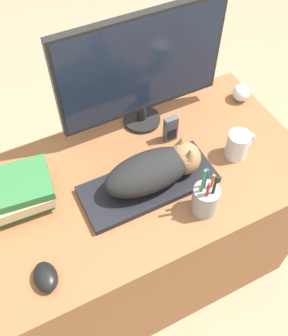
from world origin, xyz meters
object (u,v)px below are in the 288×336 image
phone (171,129)px  keyboard (149,184)px  computer_mouse (46,277)px  baseball (241,93)px  cat (157,168)px  monitor (142,68)px  coffee_mug (238,145)px  pen_cup (205,199)px  book_stack (20,192)px

phone → keyboard: bearing=-136.8°
keyboard → computer_mouse: size_ratio=4.75×
computer_mouse → baseball: bearing=21.9°
baseball → computer_mouse: bearing=-158.1°
cat → baseball: cat is taller
keyboard → monitor: monitor is taller
keyboard → coffee_mug: 0.35m
pen_cup → coffee_mug: bearing=32.3°
computer_mouse → coffee_mug: coffee_mug is taller
computer_mouse → baseball: 1.02m
baseball → book_stack: book_stack is taller
coffee_mug → baseball: 0.30m
keyboard → monitor: (0.11, 0.29, 0.24)m
cat → baseball: (0.50, 0.22, -0.05)m
pen_cup → baseball: (0.41, 0.38, -0.02)m
monitor → keyboard: bearing=-111.9°
keyboard → computer_mouse: (-0.42, -0.16, 0.01)m
cat → computer_mouse: (-0.45, -0.16, -0.06)m
coffee_mug → pen_cup: size_ratio=0.53×
cat → phone: (0.14, 0.16, -0.03)m
baseball → phone: 0.37m
keyboard → cat: cat is taller
computer_mouse → pen_cup: bearing=0.1°
coffee_mug → phone: phone is taller
phone → book_stack: 0.57m
computer_mouse → phone: phone is taller
computer_mouse → cat: bearing=19.9°
keyboard → pen_cup: size_ratio=2.16×
monitor → cat: bearing=-106.6°
cat → phone: cat is taller
cat → pen_cup: (0.09, -0.16, -0.02)m
cat → book_stack: size_ratio=1.58×
monitor → phone: 0.24m
monitor → book_stack: size_ratio=2.82×
pen_cup → phone: (0.05, 0.32, -0.01)m
coffee_mug → baseball: bearing=52.1°
baseball → phone: phone is taller
monitor → coffee_mug: 0.43m
keyboard → cat: 0.08m
pen_cup → book_stack: pen_cup is taller
monitor → baseball: monitor is taller
monitor → pen_cup: (0.00, -0.45, -0.20)m
phone → baseball: bearing=9.7°
monitor → coffee_mug: bearing=-52.6°
monitor → coffee_mug: monitor is taller
cat → book_stack: (-0.43, 0.13, -0.03)m
monitor → phone: size_ratio=5.63×
baseball → phone: size_ratio=0.65×
monitor → pen_cup: size_ratio=2.85×
computer_mouse → book_stack: 0.29m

